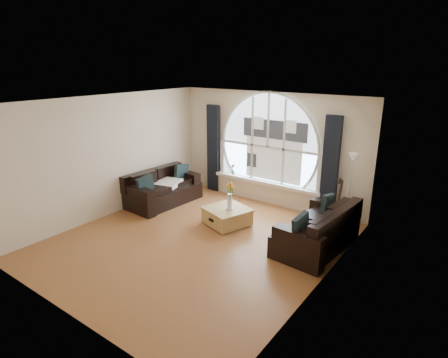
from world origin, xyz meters
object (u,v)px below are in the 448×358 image
sofa_left (163,188)px  floor_lamp (350,191)px  vase_flowers (230,192)px  potted_plant (233,169)px  sofa_right (317,228)px  coffee_chest (227,215)px  guitar (340,201)px

sofa_left → floor_lamp: 4.35m
sofa_left → vase_flowers: size_ratio=2.62×
sofa_left → potted_plant: 1.87m
sofa_right → vase_flowers: bearing=-170.1°
sofa_right → vase_flowers: vase_flowers is taller
vase_flowers → sofa_right: bearing=4.7°
potted_plant → coffee_chest: bearing=-58.9°
vase_flowers → guitar: 2.37m
floor_lamp → coffee_chest: bearing=-145.6°
coffee_chest → potted_plant: bearing=139.6°
guitar → floor_lamp: bearing=9.9°
sofa_left → vase_flowers: bearing=0.0°
sofa_right → floor_lamp: bearing=88.5°
sofa_right → guitar: guitar is taller
sofa_left → vase_flowers: (2.09, -0.13, 0.36)m
coffee_chest → vase_flowers: 0.56m
coffee_chest → vase_flowers: size_ratio=1.20×
coffee_chest → vase_flowers: bearing=5.6°
sofa_right → guitar: 1.31m
sofa_left → sofa_right: sofa_right is taller
sofa_right → coffee_chest: (-1.96, -0.14, -0.19)m
sofa_right → potted_plant: (-2.96, 1.52, 0.29)m
coffee_chest → potted_plant: 1.99m
vase_flowers → potted_plant: 1.99m
floor_lamp → guitar: bearing=-178.3°
sofa_right → coffee_chest: sofa_right is taller
coffee_chest → sofa_left: bearing=-164.7°
sofa_right → potted_plant: 3.34m
sofa_left → guitar: bearing=22.2°
guitar → potted_plant: bearing=-176.1°
sofa_right → potted_plant: potted_plant is taller
coffee_chest → floor_lamp: bearing=52.9°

